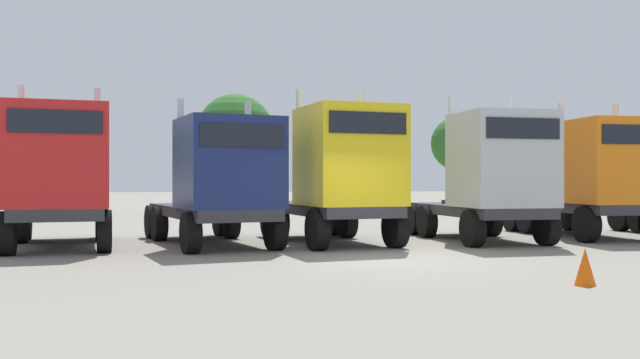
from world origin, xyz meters
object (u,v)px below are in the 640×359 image
(semi_truck_red, at_px, (59,176))
(semi_truck_silver, at_px, (493,176))
(semi_truck_yellow, at_px, (342,173))
(semi_truck_orange, at_px, (599,178))
(semi_truck_navy, at_px, (221,181))
(traffic_cone_mid, at_px, (585,267))

(semi_truck_red, bearing_deg, semi_truck_silver, 81.22)
(semi_truck_yellow, height_order, semi_truck_orange, semi_truck_yellow)
(semi_truck_navy, height_order, semi_truck_yellow, semi_truck_yellow)
(semi_truck_red, relative_size, semi_truck_yellow, 1.00)
(semi_truck_navy, height_order, semi_truck_orange, semi_truck_orange)
(traffic_cone_mid, bearing_deg, semi_truck_orange, 55.92)
(semi_truck_silver, bearing_deg, semi_truck_red, -93.25)
(semi_truck_navy, height_order, semi_truck_silver, semi_truck_silver)
(semi_truck_yellow, bearing_deg, semi_truck_silver, 79.82)
(traffic_cone_mid, bearing_deg, semi_truck_navy, 125.81)
(semi_truck_red, height_order, traffic_cone_mid, semi_truck_red)
(semi_truck_red, xyz_separation_m, semi_truck_yellow, (7.44, -0.17, 0.08))
(semi_truck_silver, distance_m, semi_truck_orange, 3.90)
(semi_truck_navy, relative_size, semi_truck_yellow, 1.09)
(semi_truck_orange, bearing_deg, semi_truck_navy, -86.72)
(semi_truck_red, relative_size, semi_truck_navy, 0.91)
(semi_truck_yellow, bearing_deg, semi_truck_orange, 85.50)
(traffic_cone_mid, bearing_deg, semi_truck_silver, 75.92)
(semi_truck_red, height_order, semi_truck_navy, semi_truck_red)
(semi_truck_red, height_order, semi_truck_orange, semi_truck_red)
(semi_truck_silver, bearing_deg, semi_truck_orange, 98.78)
(semi_truck_silver, xyz_separation_m, semi_truck_orange, (3.83, 0.73, -0.05))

